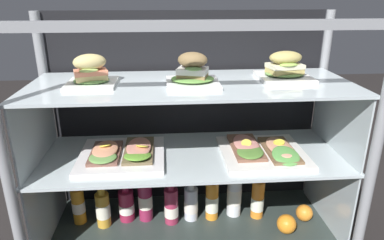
{
  "coord_description": "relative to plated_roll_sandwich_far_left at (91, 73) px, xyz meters",
  "views": [
    {
      "loc": [
        -0.11,
        -1.3,
        1.02
      ],
      "look_at": [
        0.0,
        0.0,
        0.54
      ],
      "focal_mm": 32.5,
      "sensor_mm": 36.0,
      "label": 1
    }
  ],
  "objects": [
    {
      "name": "ground_plane",
      "position": [
        0.38,
        -0.0,
        -0.75
      ],
      "size": [
        6.0,
        6.0,
        0.02
      ],
      "primitive_type": "cube",
      "color": "black",
      "rests_on": "ground"
    },
    {
      "name": "case_base_deck",
      "position": [
        0.38,
        -0.0,
        -0.72
      ],
      "size": [
        1.31,
        0.52,
        0.03
      ],
      "primitive_type": "cube",
      "color": "#2F3936",
      "rests_on": "ground"
    },
    {
      "name": "case_frame",
      "position": [
        0.38,
        0.12,
        -0.22
      ],
      "size": [
        1.31,
        0.52,
        0.95
      ],
      "color": "gray",
      "rests_on": "ground"
    },
    {
      "name": "riser_lower_tier",
      "position": [
        0.38,
        -0.0,
        -0.53
      ],
      "size": [
        1.23,
        0.44,
        0.35
      ],
      "color": "silver",
      "rests_on": "case_base_deck"
    },
    {
      "name": "shelf_lower_glass",
      "position": [
        0.38,
        -0.0,
        -0.35
      ],
      "size": [
        1.25,
        0.46,
        0.01
      ],
      "primitive_type": "cube",
      "color": "silver",
      "rests_on": "riser_lower_tier"
    },
    {
      "name": "riser_upper_tier",
      "position": [
        0.38,
        -0.0,
        -0.2
      ],
      "size": [
        1.23,
        0.44,
        0.29
      ],
      "color": "silver",
      "rests_on": "shelf_lower_glass"
    },
    {
      "name": "shelf_upper_glass",
      "position": [
        0.38,
        -0.0,
        -0.05
      ],
      "size": [
        1.25,
        0.46,
        0.01
      ],
      "primitive_type": "cube",
      "color": "silver",
      "rests_on": "riser_upper_tier"
    },
    {
      "name": "plated_roll_sandwich_far_left",
      "position": [
        0.0,
        0.0,
        0.0
      ],
      "size": [
        0.18,
        0.18,
        0.12
      ],
      "color": "white",
      "rests_on": "shelf_upper_glass"
    },
    {
      "name": "plated_roll_sandwich_mid_left",
      "position": [
        0.38,
        -0.03,
        -0.0
      ],
      "size": [
        0.2,
        0.2,
        0.12
      ],
      "color": "white",
      "rests_on": "shelf_upper_glass"
    },
    {
      "name": "plated_roll_sandwich_near_left_corner",
      "position": [
        0.75,
        0.03,
        -0.0
      ],
      "size": [
        0.2,
        0.2,
        0.11
      ],
      "color": "white",
      "rests_on": "shelf_upper_glass"
    },
    {
      "name": "open_sandwich_tray_mid_right",
      "position": [
        0.09,
        -0.01,
        -0.33
      ],
      "size": [
        0.34,
        0.33,
        0.06
      ],
      "color": "white",
      "rests_on": "shelf_lower_glass"
    },
    {
      "name": "open_sandwich_tray_mid_left",
      "position": [
        0.67,
        -0.03,
        -0.33
      ],
      "size": [
        0.34,
        0.33,
        0.06
      ],
      "color": "white",
      "rests_on": "shelf_lower_glass"
    },
    {
      "name": "juice_bottle_front_fourth",
      "position": [
        -0.13,
        0.07,
        -0.61
      ],
      "size": [
        0.06,
        0.06,
        0.22
      ],
      "color": "orange",
      "rests_on": "case_base_deck"
    },
    {
      "name": "juice_bottle_front_second",
      "position": [
        -0.02,
        0.03,
        -0.62
      ],
      "size": [
        0.06,
        0.06,
        0.22
      ],
      "color": "gold",
      "rests_on": "case_base_deck"
    },
    {
      "name": "juice_bottle_front_middle",
      "position": [
        0.08,
        0.07,
        -0.63
      ],
      "size": [
        0.07,
        0.07,
        0.2
      ],
      "color": "#991F3F",
      "rests_on": "case_base_deck"
    },
    {
      "name": "juice_bottle_back_center",
      "position": [
        0.17,
        0.07,
        -0.61
      ],
      "size": [
        0.06,
        0.06,
        0.23
      ],
      "color": "#922347",
      "rests_on": "case_base_deck"
    },
    {
      "name": "juice_bottle_near_post",
      "position": [
        0.29,
        0.03,
        -0.62
      ],
      "size": [
        0.06,
        0.06,
        0.23
      ],
      "color": "#9D2948",
      "rests_on": "case_base_deck"
    },
    {
      "name": "juice_bottle_back_left",
      "position": [
        0.38,
        0.05,
        -0.62
      ],
      "size": [
        0.06,
        0.06,
        0.21
      ],
      "color": "white",
      "rests_on": "case_base_deck"
    },
    {
      "name": "juice_bottle_back_right",
      "position": [
        0.47,
        0.05,
        -0.61
      ],
      "size": [
        0.06,
        0.06,
        0.23
      ],
      "color": "orange",
      "rests_on": "case_base_deck"
    },
    {
      "name": "juice_bottle_front_left_end",
      "position": [
        0.58,
        0.07,
        -0.6
      ],
      "size": [
        0.07,
        0.07,
        0.24
      ],
      "color": "white",
      "rests_on": "case_base_deck"
    },
    {
      "name": "juice_bottle_front_right_end",
      "position": [
        0.69,
        0.04,
        -0.61
      ],
      "size": [
        0.06,
        0.06,
        0.24
      ],
      "color": "orange",
      "rests_on": "case_base_deck"
    },
    {
      "name": "orange_fruit_beside_bottles",
      "position": [
        0.78,
        -0.08,
        -0.66
      ],
      "size": [
        0.08,
        0.08,
        0.08
      ],
      "primitive_type": "sphere",
      "color": "orange",
      "rests_on": "case_base_deck"
    },
    {
      "name": "orange_fruit_near_left_post",
      "position": [
        0.9,
        -0.0,
        -0.67
      ],
      "size": [
        0.08,
        0.08,
        0.08
      ],
      "primitive_type": "sphere",
      "color": "orange",
      "rests_on": "case_base_deck"
    }
  ]
}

